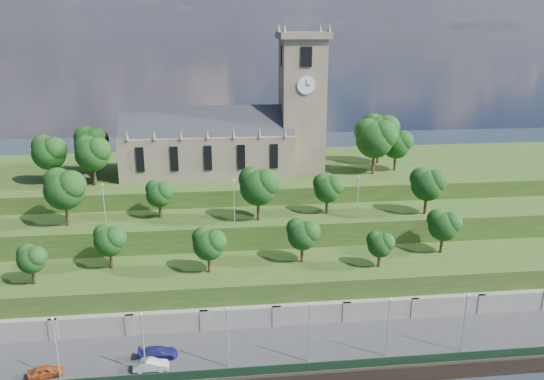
{
  "coord_description": "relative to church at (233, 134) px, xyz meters",
  "views": [
    {
      "loc": [
        -2.93,
        -53.61,
        42.15
      ],
      "look_at": [
        6.49,
        30.0,
        16.12
      ],
      "focal_mm": 35.0,
      "sensor_mm": 36.0,
      "label": 1
    }
  ],
  "objects": [
    {
      "name": "lamp_posts_promenade",
      "position": [
        -2.79,
        -43.48,
        -15.78
      ],
      "size": [
        60.36,
        0.36,
        8.26
      ],
      "color": "#B2B2B7",
      "rests_on": "promenade"
    },
    {
      "name": "lamp_posts_upper",
      "position": [
        -0.79,
        -19.98,
        -6.27
      ],
      "size": [
        40.36,
        0.36,
        7.3
      ],
      "color": "#B2B2B7",
      "rests_on": "embankment_upper"
    },
    {
      "name": "car_left",
      "position": [
        -24.59,
        -42.82,
        -19.82
      ],
      "size": [
        4.35,
        2.43,
        1.4
      ],
      "primitive_type": "imported",
      "rotation": [
        0.0,
        0.0,
        1.77
      ],
      "color": "#9C411A",
      "rests_on": "promenade"
    },
    {
      "name": "embankment_lower",
      "position": [
        -0.79,
        -27.98,
        -18.52
      ],
      "size": [
        160.0,
        12.0,
        8.0
      ],
      "primitive_type": "cube",
      "color": "#284115",
      "rests_on": "ground"
    },
    {
      "name": "retaining_wall",
      "position": [
        -0.79,
        -34.01,
        -20.02
      ],
      "size": [
        160.0,
        2.1,
        5.0
      ],
      "color": "slate",
      "rests_on": "ground"
    },
    {
      "name": "embankment_upper",
      "position": [
        -0.79,
        -16.98,
        -16.52
      ],
      "size": [
        160.0,
        10.0,
        12.0
      ],
      "primitive_type": "cube",
      "color": "#284115",
      "rests_on": "ground"
    },
    {
      "name": "trees_lower",
      "position": [
        2.47,
        -27.63,
        -10.06
      ],
      "size": [
        65.17,
        8.28,
        6.99
      ],
      "color": "#2F2112",
      "rests_on": "embankment_lower"
    },
    {
      "name": "car_right",
      "position": [
        -11.57,
        -40.46,
        -19.81
      ],
      "size": [
        5.0,
        2.21,
        1.43
      ],
      "primitive_type": "imported",
      "rotation": [
        0.0,
        0.0,
        1.61
      ],
      "color": "navy",
      "rests_on": "promenade"
    },
    {
      "name": "trees_upper",
      "position": [
        -0.95,
        -18.13,
        -4.88
      ],
      "size": [
        64.56,
        8.08,
        9.27
      ],
      "color": "#2F2112",
      "rests_on": "embankment_upper"
    },
    {
      "name": "church",
      "position": [
        0.0,
        0.0,
        0.0
      ],
      "size": [
        38.6,
        12.35,
        27.6
      ],
      "color": "#70624E",
      "rests_on": "hilltop"
    },
    {
      "name": "promenade",
      "position": [
        -0.79,
        -39.98,
        -21.52
      ],
      "size": [
        160.0,
        12.0,
        2.0
      ],
      "primitive_type": "cube",
      "color": "#2D2D30",
      "rests_on": "ground"
    },
    {
      "name": "hilltop",
      "position": [
        -0.79,
        4.02,
        -15.02
      ],
      "size": [
        160.0,
        32.0,
        15.0
      ],
      "primitive_type": "cube",
      "color": "#284115",
      "rests_on": "ground"
    },
    {
      "name": "car_middle",
      "position": [
        -12.2,
        -42.95,
        -19.82
      ],
      "size": [
        4.28,
        1.54,
        1.4
      ],
      "primitive_type": "imported",
      "rotation": [
        0.0,
        0.0,
        1.58
      ],
      "color": "#9D9EA2",
      "rests_on": "promenade"
    },
    {
      "name": "trees_hilltop",
      "position": [
        4.14,
        -1.39,
        -1.01
      ],
      "size": [
        70.68,
        16.43,
        10.62
      ],
      "color": "#2F2112",
      "rests_on": "hilltop"
    },
    {
      "name": "fence",
      "position": [
        -0.79,
        -45.38,
        -19.92
      ],
      "size": [
        160.0,
        0.1,
        1.2
      ],
      "primitive_type": "cube",
      "color": "black",
      "rests_on": "promenade"
    }
  ]
}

